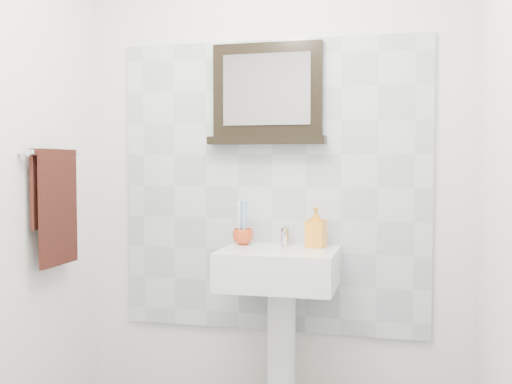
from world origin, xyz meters
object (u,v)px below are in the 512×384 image
at_px(pedestal_sink, 280,287).
at_px(hand_towel, 55,198).
at_px(framed_mirror, 267,97).
at_px(soap_dispenser, 316,227).
at_px(toothbrush_cup, 243,237).

xyz_separation_m(pedestal_sink, hand_towel, (-1.03, -0.29, 0.43)).
xyz_separation_m(pedestal_sink, framed_mirror, (-0.10, 0.19, 0.93)).
distance_m(pedestal_sink, soap_dispenser, 0.34).
bearing_deg(framed_mirror, hand_towel, -152.89).
relative_size(soap_dispenser, hand_towel, 0.36).
distance_m(pedestal_sink, toothbrush_cup, 0.32).
height_order(soap_dispenser, hand_towel, hand_towel).
bearing_deg(pedestal_sink, soap_dispenser, 32.40).
xyz_separation_m(toothbrush_cup, hand_towel, (-0.82, -0.39, 0.21)).
relative_size(toothbrush_cup, framed_mirror, 0.17).
bearing_deg(toothbrush_cup, framed_mirror, 37.92).
bearing_deg(toothbrush_cup, pedestal_sink, -25.90).
bearing_deg(soap_dispenser, toothbrush_cup, -171.14).
bearing_deg(pedestal_sink, hand_towel, -164.41).
height_order(soap_dispenser, framed_mirror, framed_mirror).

